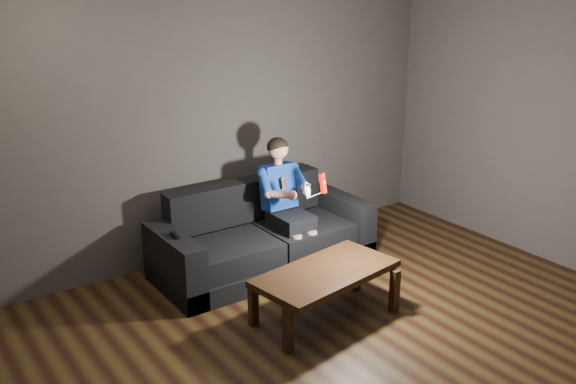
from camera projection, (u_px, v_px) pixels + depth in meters
floor at (393, 363)px, 4.64m from camera, size 5.00×5.00×0.00m
back_wall at (219, 120)px, 6.15m from camera, size 5.00×0.04×2.70m
left_wall at (0, 286)px, 2.86m from camera, size 0.04×5.00×2.70m
sofa at (262, 242)px, 6.09m from camera, size 2.06×0.89×0.80m
child at (285, 194)px, 6.04m from camera, size 0.48×0.59×1.18m
wii_remote_red at (323, 183)px, 5.67m from camera, size 0.06×0.08×0.18m
nunchuk_white at (307, 190)px, 5.59m from camera, size 0.07×0.10×0.15m
wii_remote_black at (175, 235)px, 5.43m from camera, size 0.04×0.15×0.03m
coffee_table at (326, 277)px, 5.14m from camera, size 1.26×0.76×0.43m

